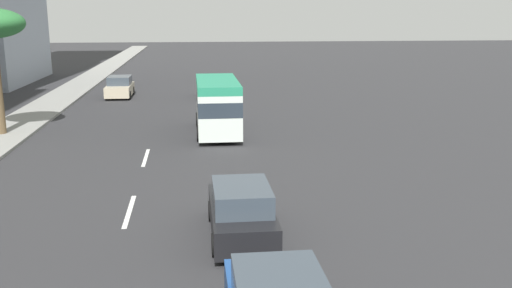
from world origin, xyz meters
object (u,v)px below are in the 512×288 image
Objects in this scene: car_third at (120,87)px; car_fourth at (212,88)px; car_second at (241,212)px; minibus_lead at (217,104)px.

car_third is 1.05× the size of car_fourth.
car_fourth is at bearing -0.41° from car_second.
car_second is at bearing 179.92° from minibus_lead.
car_second is at bearing 179.59° from car_fourth.
car_third is at bearing 25.34° from minibus_lead.
minibus_lead reaches higher than car_fourth.
car_third is at bearing 13.27° from car_second.
minibus_lead is 14.90m from car_second.
minibus_lead is at bearing -0.08° from car_second.
car_second reaches higher than car_fourth.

